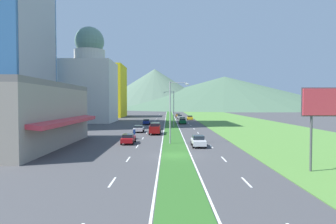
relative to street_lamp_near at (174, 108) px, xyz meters
The scene contains 55 objects.
ground_plane 10.87m from the street_lamp_near, 88.52° to the right, with size 600.00×600.00×0.00m, color #424244.
grass_median 50.73m from the street_lamp_near, 89.72° to the left, with size 3.20×240.00×0.06m, color #2D6023.
grass_verge_right 54.85m from the street_lamp_near, 67.56° to the left, with size 24.00×240.00×0.06m, color #518438.
lane_dash_left_1 21.75m from the street_lamp_near, 103.29° to the right, with size 0.16×2.80×0.01m, color silver.
lane_dash_left_2 13.59m from the street_lamp_near, 112.75° to the right, with size 0.16×2.80×0.01m, color silver.
lane_dash_left_3 7.58m from the street_lamp_near, 151.83° to the right, with size 0.16×2.80×0.01m, color silver.
lane_dash_left_4 9.56m from the street_lamp_near, 127.27° to the left, with size 0.16×2.80×0.01m, color silver.
lane_dash_left_5 16.93m from the street_lamp_near, 107.54° to the left, with size 0.16×2.80×0.01m, color silver.
lane_dash_left_6 25.35m from the street_lamp_near, 101.28° to the left, with size 0.16×2.80×0.01m, color silver.
lane_dash_left_7 34.06m from the street_lamp_near, 98.29° to the left, with size 0.16×2.80×0.01m, color silver.
lane_dash_left_8 42.88m from the street_lamp_near, 96.55° to the left, with size 0.16×2.80×0.01m, color silver.
lane_dash_left_9 51.76m from the street_lamp_near, 95.41° to the left, with size 0.16×2.80×0.01m, color silver.
lane_dash_left_10 60.66m from the street_lamp_near, 94.61° to the left, with size 0.16×2.80×0.01m, color silver.
lane_dash_left_11 69.58m from the street_lamp_near, 94.01° to the left, with size 0.16×2.80×0.01m, color silver.
lane_dash_left_12 78.52m from the street_lamp_near, 93.55° to the left, with size 0.16×2.80×0.01m, color silver.
lane_dash_left_13 87.46m from the street_lamp_near, 93.19° to the left, with size 0.16×2.80×0.01m, color silver.
lane_dash_left_14 96.41m from the street_lamp_near, 92.89° to the left, with size 0.16×2.80×0.01m, color silver.
lane_dash_left_15 105.37m from the street_lamp_near, 92.64° to the left, with size 0.16×2.80×0.01m, color silver.
lane_dash_right_1 21.87m from the street_lamp_near, 75.42° to the right, with size 0.16×2.80×0.01m, color silver.
lane_dash_right_2 13.78m from the street_lamp_near, 65.21° to the right, with size 0.16×2.80×0.01m, color silver.
lane_dash_right_3 7.90m from the street_lamp_near, 25.93° to the right, with size 0.16×2.80×0.01m, color silver.
lane_dash_right_4 9.82m from the street_lamp_near, 50.03° to the left, with size 0.16×2.80×0.01m, color silver.
lane_dash_right_5 17.07m from the street_lamp_near, 70.80° to the left, with size 0.16×2.80×0.01m, color silver.
lane_dash_right_6 25.45m from the street_lamp_near, 77.61° to the left, with size 0.16×2.80×0.01m, color silver.
lane_dash_right_7 34.14m from the street_lamp_near, 80.88° to the left, with size 0.16×2.80×0.01m, color silver.
lane_dash_right_8 42.94m from the street_lamp_near, 82.79° to the left, with size 0.16×2.80×0.01m, color silver.
lane_dash_right_9 51.81m from the street_lamp_near, 84.05° to the left, with size 0.16×2.80×0.01m, color silver.
lane_dash_right_10 60.70m from the street_lamp_near, 84.93° to the left, with size 0.16×2.80×0.01m, color silver.
lane_dash_right_11 69.62m from the street_lamp_near, 85.58° to the left, with size 0.16×2.80×0.01m, color silver.
lane_dash_right_12 78.55m from the street_lamp_near, 86.09° to the left, with size 0.16×2.80×0.01m, color silver.
lane_dash_right_13 87.49m from the street_lamp_near, 86.49° to the left, with size 0.16×2.80×0.01m, color silver.
lane_dash_right_14 96.44m from the street_lamp_near, 86.82° to the left, with size 0.16×2.80×0.01m, color silver.
lane_dash_right_15 105.39m from the street_lamp_near, 87.09° to the left, with size 0.16×2.80×0.01m, color silver.
edge_line_median_left 50.76m from the street_lamp_near, 91.71° to the left, with size 0.16×240.00×0.01m, color silver.
edge_line_median_right 50.78m from the street_lamp_near, 87.73° to the left, with size 0.16×240.00×0.01m, color silver.
domed_building 53.10m from the street_lamp_near, 117.55° to the left, with size 14.49×14.49×28.85m.
midrise_colored 84.10m from the street_lamp_near, 109.33° to the left, with size 17.79×17.79×21.31m, color yellow.
hill_far_left 302.50m from the street_lamp_near, 111.03° to the left, with size 184.55×184.55×23.43m, color #516B56.
hill_far_center 243.13m from the street_lamp_near, 93.19° to the left, with size 121.41×121.41×38.21m, color #516B56.
hill_far_right 253.81m from the street_lamp_near, 77.42° to the left, with size 230.11×230.11×31.37m, color #47664C.
street_lamp_near is the anchor object (origin of this frame).
street_lamp_mid 29.87m from the street_lamp_near, 89.01° to the left, with size 2.68×0.39×8.79m.
billboard_roadside 22.06m from the street_lamp_near, 51.63° to the right, with size 5.52×0.28×7.35m.
car_0 23.71m from the street_lamp_near, 98.19° to the left, with size 1.91×4.48×1.53m.
car_1 57.47m from the street_lamp_near, 83.15° to the left, with size 1.91×4.22×1.55m.
car_2 6.30m from the street_lamp_near, 37.21° to the right, with size 1.88×4.24×1.51m.
car_3 18.43m from the street_lamp_near, 111.52° to the left, with size 2.03×4.02×1.40m.
car_4 7.86m from the street_lamp_near, behind, with size 1.86×4.47×1.41m.
car_5 39.97m from the street_lamp_near, 85.00° to the left, with size 2.01×4.64×1.60m.
car_6 45.84m from the street_lamp_near, 85.34° to the left, with size 1.97×4.76×1.60m.
car_7 78.08m from the street_lamp_near, 87.43° to the left, with size 2.00×4.55×1.46m.
car_8 64.41m from the street_lamp_near, 86.74° to the left, with size 1.87×4.47×1.51m.
car_9 37.95m from the street_lamp_near, 99.87° to the left, with size 1.89×4.38×1.50m.
pickup_truck_0 14.38m from the street_lamp_near, 103.06° to the left, with size 2.18×5.40×2.00m.
motorcycle_rider 9.46m from the street_lamp_near, 137.82° to the left, with size 0.36×2.00×1.80m.
Camera 1 is at (-0.86, -33.09, 6.07)m, focal length 31.38 mm.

